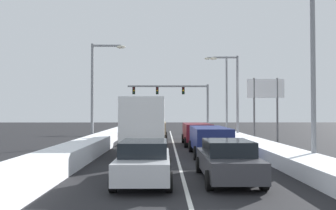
{
  "coord_description": "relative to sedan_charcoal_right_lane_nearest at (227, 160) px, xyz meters",
  "views": [
    {
      "loc": [
        -0.7,
        -5.76,
        2.54
      ],
      "look_at": [
        -0.38,
        26.64,
        3.29
      ],
      "focal_mm": 33.94,
      "sensor_mm": 36.0,
      "label": 1
    }
  ],
  "objects": [
    {
      "name": "suv_maroon_right_lane_third",
      "position": [
        0.15,
        12.79,
        0.25
      ],
      "size": [
        2.16,
        4.9,
        1.67
      ],
      "color": "maroon",
      "rests_on": "ground"
    },
    {
      "name": "suv_navy_right_lane_second",
      "position": [
        0.29,
        6.76,
        0.25
      ],
      "size": [
        2.16,
        4.9,
        1.67
      ],
      "color": "navy",
      "rests_on": "ground"
    },
    {
      "name": "lane_stripe_between_right_lane_and_center_lane",
      "position": [
        -1.63,
        11.7,
        -0.76
      ],
      "size": [
        0.14,
        39.15,
        0.01
      ],
      "primitive_type": "cube",
      "color": "silver",
      "rests_on": "ground"
    },
    {
      "name": "traffic_light_gantry",
      "position": [
        -0.45,
        29.48,
        3.96
      ],
      "size": [
        10.6,
        0.47,
        6.2
      ],
      "color": "slate",
      "rests_on": "ground"
    },
    {
      "name": "suv_tan_center_lane_third",
      "position": [
        -3.22,
        15.89,
        0.25
      ],
      "size": [
        2.16,
        4.9,
        1.67
      ],
      "color": "#937F60",
      "rests_on": "ground"
    },
    {
      "name": "street_lamp_left_mid",
      "position": [
        -7.54,
        12.54,
        3.95
      ],
      "size": [
        2.66,
        0.36,
        7.84
      ],
      "color": "gray",
      "rests_on": "ground"
    },
    {
      "name": "street_lamp_right_near",
      "position": [
        4.25,
        2.8,
        4.54
      ],
      "size": [
        2.66,
        0.36,
        8.97
      ],
      "color": "gray",
      "rests_on": "ground"
    },
    {
      "name": "street_lamp_right_mid",
      "position": [
        3.94,
        17.03,
        3.89
      ],
      "size": [
        2.66,
        0.36,
        7.72
      ],
      "color": "gray",
      "rests_on": "ground"
    },
    {
      "name": "sedan_charcoal_right_lane_nearest",
      "position": [
        0.0,
        0.0,
        0.0
      ],
      "size": [
        2.0,
        4.5,
        1.51
      ],
      "color": "#38383D",
      "rests_on": "ground"
    },
    {
      "name": "roadside_sign_right",
      "position": [
        6.34,
        15.3,
        3.25
      ],
      "size": [
        3.2,
        0.16,
        5.5
      ],
      "color": "#59595B",
      "rests_on": "ground"
    },
    {
      "name": "box_truck_center_lane_second",
      "position": [
        -3.54,
        7.68,
        1.14
      ],
      "size": [
        2.53,
        7.2,
        3.36
      ],
      "color": "silver",
      "rests_on": "ground"
    },
    {
      "name": "street_lamp_right_far",
      "position": [
        4.38,
        24.15,
        4.53
      ],
      "size": [
        2.66,
        0.36,
        8.93
      ],
      "color": "gray",
      "rests_on": "ground"
    },
    {
      "name": "snow_bank_left_shoulder",
      "position": [
        -6.93,
        11.7,
        -0.31
      ],
      "size": [
        1.65,
        39.15,
        0.91
      ],
      "primitive_type": "cube",
      "color": "white",
      "rests_on": "ground"
    },
    {
      "name": "ground_plane",
      "position": [
        -1.63,
        8.14,
        -0.76
      ],
      "size": [
        120.0,
        120.0,
        0.0
      ],
      "primitive_type": "plane",
      "color": "black"
    },
    {
      "name": "sedan_silver_center_lane_nearest",
      "position": [
        -3.08,
        -0.19,
        0.0
      ],
      "size": [
        2.0,
        4.5,
        1.51
      ],
      "color": "#B7BABF",
      "rests_on": "ground"
    },
    {
      "name": "snow_bank_right_shoulder",
      "position": [
        3.67,
        11.7,
        -0.43
      ],
      "size": [
        2.01,
        39.15,
        0.67
      ],
      "primitive_type": "cube",
      "color": "white",
      "rests_on": "ground"
    }
  ]
}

